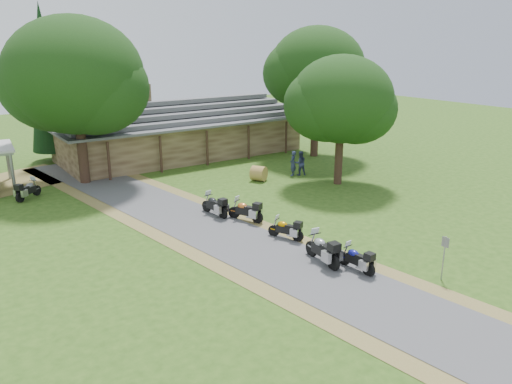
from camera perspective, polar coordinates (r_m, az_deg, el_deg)
ground at (r=22.04m, az=6.00°, el=-9.21°), size 120.00×120.00×0.00m
driveway at (r=24.65m, az=-0.97°, el=-6.16°), size 51.95×51.95×0.00m
lodge at (r=43.88m, az=-8.54°, el=7.34°), size 21.40×9.40×4.90m
motorcycle_row_a at (r=22.34m, az=11.41°, el=-7.38°), size 0.71×1.81×1.21m
motorcycle_row_b at (r=22.76m, az=7.60°, el=-6.36°), size 0.93×2.21×1.47m
motorcycle_row_c at (r=25.30m, az=3.42°, el=-4.12°), size 1.25×1.81×1.19m
motorcycle_row_d at (r=27.71m, az=-1.21°, el=-2.01°), size 1.38×2.04×1.34m
motorcycle_row_e at (r=28.67m, az=-4.78°, el=-1.40°), size 0.89×2.03×1.34m
motorcycle_carport_b at (r=34.71m, az=-24.62°, el=0.32°), size 1.87×1.68×1.30m
person_a at (r=37.04m, az=4.24°, el=3.53°), size 0.76×0.73×2.17m
person_b at (r=37.20m, az=5.08°, el=3.54°), size 0.73×0.64×2.14m
hay_bale at (r=35.69m, az=0.31°, el=2.14°), size 1.41×1.38×1.07m
sign_post at (r=22.38m, az=20.64°, el=-7.12°), size 0.35×0.06×1.95m
oak_lodge_left at (r=36.20m, az=-19.79°, el=10.17°), size 9.19×9.19×11.99m
oak_lodge_right at (r=42.93m, az=6.90°, el=12.03°), size 7.90×7.90×12.09m
oak_driveway at (r=34.55m, az=9.67°, el=8.55°), size 6.92×6.92×9.49m
cedar_near at (r=44.12m, az=-22.73°, el=11.31°), size 3.44×3.44×12.58m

